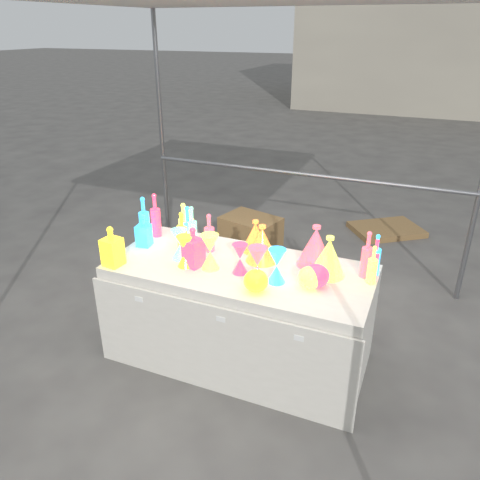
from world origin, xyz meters
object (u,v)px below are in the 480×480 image
at_px(display_table, 239,313).
at_px(decanter_0, 112,246).
at_px(bottle_0, 190,224).
at_px(lampshade_0, 262,243).
at_px(cardboard_box_closed, 251,236).
at_px(hourglass_0, 240,259).
at_px(globe_0, 256,282).

distance_m(display_table, decanter_0, 1.01).
bearing_deg(display_table, decanter_0, -159.56).
bearing_deg(bottle_0, display_table, -27.14).
xyz_separation_m(display_table, lampshade_0, (0.10, 0.15, 0.51)).
bearing_deg(decanter_0, lampshade_0, 32.66).
height_order(decanter_0, lampshade_0, decanter_0).
bearing_deg(cardboard_box_closed, decanter_0, -82.45).
height_order(display_table, cardboard_box_closed, display_table).
bearing_deg(bottle_0, hourglass_0, -31.32).
xyz_separation_m(display_table, cardboard_box_closed, (-0.56, 1.64, -0.17)).
bearing_deg(decanter_0, globe_0, 9.29).
relative_size(bottle_0, globe_0, 1.73).
bearing_deg(display_table, lampshade_0, 55.48).
bearing_deg(hourglass_0, cardboard_box_closed, 109.19).
bearing_deg(hourglass_0, decanter_0, -164.66).
distance_m(bottle_0, hourglass_0, 0.65).
height_order(bottle_0, lampshade_0, bottle_0).
height_order(display_table, hourglass_0, hourglass_0).
bearing_deg(cardboard_box_closed, display_table, -56.17).
bearing_deg(display_table, hourglass_0, -64.49).
xyz_separation_m(bottle_0, hourglass_0, (0.56, -0.34, -0.03)).
relative_size(display_table, globe_0, 11.78).
height_order(decanter_0, globe_0, decanter_0).
distance_m(hourglass_0, lampshade_0, 0.24).
xyz_separation_m(bottle_0, lampshade_0, (0.63, -0.12, -0.00)).
xyz_separation_m(cardboard_box_closed, bottle_0, (0.04, -1.37, 0.68)).
height_order(cardboard_box_closed, lampshade_0, lampshade_0).
distance_m(cardboard_box_closed, globe_0, 2.13).
distance_m(display_table, globe_0, 0.55).
distance_m(decanter_0, lampshade_0, 1.02).
relative_size(decanter_0, lampshade_0, 1.06).
relative_size(cardboard_box_closed, globe_0, 3.68).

